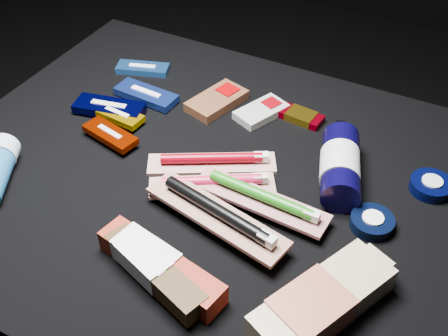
% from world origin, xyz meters
% --- Properties ---
extents(ground, '(3.00, 3.00, 0.00)m').
position_xyz_m(ground, '(0.00, 0.00, 0.00)').
color(ground, black).
rests_on(ground, ground).
extents(cloth_table, '(0.98, 0.78, 0.40)m').
position_xyz_m(cloth_table, '(0.00, 0.00, 0.20)').
color(cloth_table, black).
rests_on(cloth_table, ground).
extents(luna_bar_0, '(0.12, 0.07, 0.01)m').
position_xyz_m(luna_bar_0, '(-0.29, 0.23, 0.41)').
color(luna_bar_0, '#245EB3').
rests_on(luna_bar_0, cloth_table).
extents(luna_bar_1, '(0.13, 0.06, 0.02)m').
position_xyz_m(luna_bar_1, '(-0.23, 0.14, 0.41)').
color(luna_bar_1, '#1B3697').
rests_on(luna_bar_1, cloth_table).
extents(luna_bar_2, '(0.14, 0.08, 0.02)m').
position_xyz_m(luna_bar_2, '(-0.27, 0.07, 0.41)').
color(luna_bar_2, '#02032F').
rests_on(luna_bar_2, cloth_table).
extents(luna_bar_3, '(0.11, 0.05, 0.01)m').
position_xyz_m(luna_bar_3, '(-0.24, 0.06, 0.41)').
color(luna_bar_3, '#D29B00').
rests_on(luna_bar_3, cloth_table).
extents(luna_bar_4, '(0.11, 0.06, 0.01)m').
position_xyz_m(luna_bar_4, '(-0.21, -0.00, 0.42)').
color(luna_bar_4, '#861800').
rests_on(luna_bar_4, cloth_table).
extents(clif_bar_0, '(0.10, 0.13, 0.02)m').
position_xyz_m(clif_bar_0, '(-0.09, 0.19, 0.41)').
color(clif_bar_0, brown).
rests_on(clif_bar_0, cloth_table).
extents(clif_bar_1, '(0.09, 0.12, 0.02)m').
position_xyz_m(clif_bar_1, '(-0.00, 0.20, 0.41)').
color(clif_bar_1, '#9E9E98').
rests_on(clif_bar_1, cloth_table).
extents(power_bar, '(0.13, 0.05, 0.02)m').
position_xyz_m(power_bar, '(0.06, 0.22, 0.41)').
color(power_bar, maroon).
rests_on(power_bar, cloth_table).
extents(lotion_bottle, '(0.11, 0.21, 0.07)m').
position_xyz_m(lotion_bottle, '(0.19, 0.09, 0.43)').
color(lotion_bottle, black).
rests_on(lotion_bottle, cloth_table).
extents(cream_tin_upper, '(0.07, 0.07, 0.02)m').
position_xyz_m(cream_tin_upper, '(0.33, 0.14, 0.41)').
color(cream_tin_upper, black).
rests_on(cream_tin_upper, cloth_table).
extents(cream_tin_lower, '(0.07, 0.07, 0.02)m').
position_xyz_m(cream_tin_lower, '(0.27, 0.01, 0.41)').
color(cream_tin_lower, black).
rests_on(cream_tin_lower, cloth_table).
extents(bodywash_bottle, '(0.15, 0.23, 0.05)m').
position_xyz_m(bodywash_bottle, '(0.25, -0.17, 0.42)').
color(bodywash_bottle, tan).
rests_on(bodywash_bottle, cloth_table).
extents(toothbrush_pack_0, '(0.22, 0.15, 0.02)m').
position_xyz_m(toothbrush_pack_0, '(-0.01, 0.03, 0.41)').
color(toothbrush_pack_0, silver).
rests_on(toothbrush_pack_0, cloth_table).
extents(toothbrush_pack_1, '(0.20, 0.15, 0.02)m').
position_xyz_m(toothbrush_pack_1, '(0.02, -0.03, 0.42)').
color(toothbrush_pack_1, beige).
rests_on(toothbrush_pack_1, cloth_table).
extents(toothbrush_pack_2, '(0.23, 0.07, 0.03)m').
position_xyz_m(toothbrush_pack_2, '(0.10, -0.03, 0.42)').
color(toothbrush_pack_2, '#B7B1AC').
rests_on(toothbrush_pack_2, cloth_table).
extents(toothbrush_pack_3, '(0.25, 0.11, 0.03)m').
position_xyz_m(toothbrush_pack_3, '(0.06, -0.10, 0.43)').
color(toothbrush_pack_3, '#A8A39D').
rests_on(toothbrush_pack_3, cloth_table).
extents(toothpaste_carton_red, '(0.21, 0.09, 0.04)m').
position_xyz_m(toothpaste_carton_red, '(0.02, -0.21, 0.42)').
color(toothpaste_carton_red, maroon).
rests_on(toothpaste_carton_red, cloth_table).
extents(toothpaste_carton_green, '(0.18, 0.10, 0.04)m').
position_xyz_m(toothpaste_carton_green, '(0.02, -0.23, 0.42)').
color(toothpaste_carton_green, '#37230F').
rests_on(toothpaste_carton_green, cloth_table).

